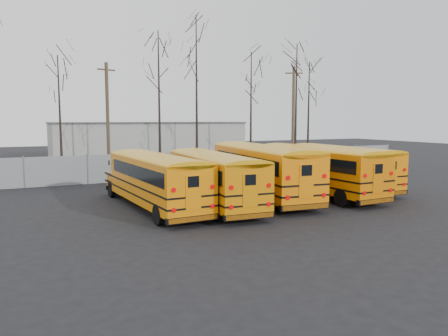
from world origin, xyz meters
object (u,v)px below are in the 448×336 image
bus_a (155,177)px  bus_d (316,166)px  bus_c (261,167)px  bus_b (213,175)px  bus_e (340,163)px  utility_pole_left (108,116)px  utility_pole_right (293,115)px

bus_a → bus_d: size_ratio=0.96×
bus_c → bus_a: bearing=-171.6°
bus_a → bus_c: bearing=-0.4°
bus_a → bus_b: bearing=-14.1°
bus_b → bus_e: 9.78m
utility_pole_left → bus_b: bearing=-104.0°
bus_c → utility_pole_left: (-5.20, 16.73, 2.91)m
bus_d → utility_pole_right: 17.70m
bus_d → bus_e: (2.86, 1.24, -0.08)m
bus_d → bus_e: 3.12m
bus_c → utility_pole_right: bearing=55.7°
bus_a → bus_e: size_ratio=1.00×
bus_c → bus_e: 6.35m
bus_c → bus_e: bus_c is taller
bus_a → bus_d: 9.66m
bus_e → utility_pole_left: 19.91m
bus_b → bus_d: (6.79, 0.40, 0.07)m
bus_e → bus_d: bearing=-154.6°
bus_d → utility_pole_left: bearing=114.0°
bus_b → bus_c: bearing=18.3°
bus_a → utility_pole_right: size_ratio=1.07×
bus_e → utility_pole_left: (-11.50, 15.97, 3.07)m
bus_d → utility_pole_right: size_ratio=1.12×
bus_c → utility_pole_right: 19.25m
bus_d → utility_pole_right: (8.73, 15.07, 3.16)m
bus_a → utility_pole_right: (18.40, 14.91, 3.24)m
bus_d → bus_e: size_ratio=1.05×
bus_b → utility_pole_left: utility_pole_left is taller
bus_b → utility_pole_right: size_ratio=1.07×
bus_d → bus_e: bearing=20.8°
bus_a → bus_b: (2.87, -0.55, 0.00)m
bus_a → bus_c: (6.22, 0.32, 0.16)m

